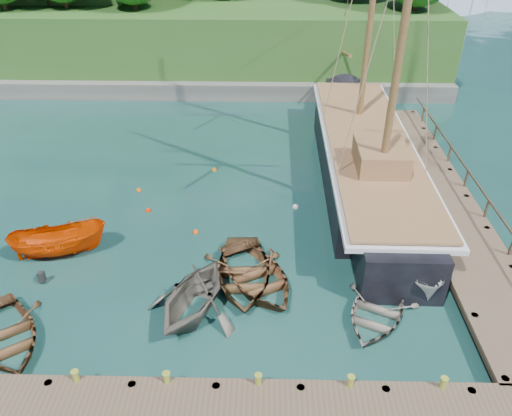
{
  "coord_description": "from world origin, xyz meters",
  "views": [
    {
      "loc": [
        2.16,
        -15.72,
        14.31
      ],
      "look_at": [
        1.74,
        3.38,
        2.0
      ],
      "focal_mm": 35.0,
      "sensor_mm": 36.0,
      "label": 1
    }
  ],
  "objects_px": {
    "rowboat_0": "(8,342)",
    "schooner": "(366,164)",
    "rowboat_2": "(243,280)",
    "motorboat_orange": "(62,254)",
    "rowboat_1": "(195,313)",
    "rowboat_3": "(375,317)",
    "rowboat_4": "(257,283)",
    "cabin_boat_white": "(408,279)"
  },
  "relations": [
    {
      "from": "motorboat_orange",
      "to": "cabin_boat_white",
      "type": "distance_m",
      "value": 15.68
    },
    {
      "from": "rowboat_1",
      "to": "rowboat_4",
      "type": "bearing_deg",
      "value": 57.86
    },
    {
      "from": "motorboat_orange",
      "to": "cabin_boat_white",
      "type": "height_order",
      "value": "motorboat_orange"
    },
    {
      "from": "rowboat_2",
      "to": "rowboat_4",
      "type": "bearing_deg",
      "value": -20.1
    },
    {
      "from": "rowboat_0",
      "to": "rowboat_4",
      "type": "xyz_separation_m",
      "value": [
        9.23,
        3.52,
        0.0
      ]
    },
    {
      "from": "rowboat_2",
      "to": "schooner",
      "type": "height_order",
      "value": "schooner"
    },
    {
      "from": "rowboat_4",
      "to": "motorboat_orange",
      "type": "xyz_separation_m",
      "value": [
        -9.05,
        1.8,
        0.0
      ]
    },
    {
      "from": "rowboat_1",
      "to": "schooner",
      "type": "distance_m",
      "value": 13.88
    },
    {
      "from": "rowboat_1",
      "to": "schooner",
      "type": "xyz_separation_m",
      "value": [
        8.48,
        10.94,
        1.09
      ]
    },
    {
      "from": "rowboat_2",
      "to": "schooner",
      "type": "relative_size",
      "value": 0.18
    },
    {
      "from": "rowboat_0",
      "to": "rowboat_3",
      "type": "bearing_deg",
      "value": -28.54
    },
    {
      "from": "rowboat_3",
      "to": "schooner",
      "type": "xyz_separation_m",
      "value": [
        1.31,
        10.99,
        1.09
      ]
    },
    {
      "from": "rowboat_3",
      "to": "rowboat_4",
      "type": "bearing_deg",
      "value": -176.84
    },
    {
      "from": "rowboat_2",
      "to": "cabin_boat_white",
      "type": "relative_size",
      "value": 1.15
    },
    {
      "from": "rowboat_1",
      "to": "rowboat_3",
      "type": "distance_m",
      "value": 7.17
    },
    {
      "from": "rowboat_2",
      "to": "rowboat_3",
      "type": "distance_m",
      "value": 5.73
    },
    {
      "from": "rowboat_1",
      "to": "cabin_boat_white",
      "type": "relative_size",
      "value": 1.03
    },
    {
      "from": "rowboat_0",
      "to": "motorboat_orange",
      "type": "height_order",
      "value": "motorboat_orange"
    },
    {
      "from": "rowboat_1",
      "to": "motorboat_orange",
      "type": "relative_size",
      "value": 1.01
    },
    {
      "from": "motorboat_orange",
      "to": "rowboat_1",
      "type": "bearing_deg",
      "value": -133.04
    },
    {
      "from": "rowboat_0",
      "to": "schooner",
      "type": "xyz_separation_m",
      "value": [
        15.26,
        12.59,
        1.09
      ]
    },
    {
      "from": "rowboat_0",
      "to": "rowboat_1",
      "type": "distance_m",
      "value": 6.99
    },
    {
      "from": "rowboat_0",
      "to": "cabin_boat_white",
      "type": "xyz_separation_m",
      "value": [
        15.79,
        3.92,
        0.0
      ]
    },
    {
      "from": "rowboat_1",
      "to": "rowboat_3",
      "type": "xyz_separation_m",
      "value": [
        7.17,
        -0.05,
        0.0
      ]
    },
    {
      "from": "rowboat_3",
      "to": "schooner",
      "type": "bearing_deg",
      "value": 108.48
    },
    {
      "from": "rowboat_0",
      "to": "schooner",
      "type": "bearing_deg",
      "value": 4.45
    },
    {
      "from": "rowboat_0",
      "to": "rowboat_2",
      "type": "relative_size",
      "value": 0.91
    },
    {
      "from": "rowboat_2",
      "to": "motorboat_orange",
      "type": "height_order",
      "value": "motorboat_orange"
    },
    {
      "from": "rowboat_1",
      "to": "rowboat_4",
      "type": "relative_size",
      "value": 0.91
    },
    {
      "from": "rowboat_2",
      "to": "rowboat_3",
      "type": "relative_size",
      "value": 1.19
    },
    {
      "from": "cabin_boat_white",
      "to": "schooner",
      "type": "xyz_separation_m",
      "value": [
        -0.53,
        8.67,
        1.09
      ]
    },
    {
      "from": "rowboat_1",
      "to": "motorboat_orange",
      "type": "distance_m",
      "value": 7.56
    },
    {
      "from": "rowboat_4",
      "to": "cabin_boat_white",
      "type": "bearing_deg",
      "value": -25.02
    },
    {
      "from": "rowboat_3",
      "to": "motorboat_orange",
      "type": "relative_size",
      "value": 0.95
    },
    {
      "from": "rowboat_0",
      "to": "schooner",
      "type": "distance_m",
      "value": 19.82
    },
    {
      "from": "rowboat_3",
      "to": "cabin_boat_white",
      "type": "bearing_deg",
      "value": 76.91
    },
    {
      "from": "rowboat_1",
      "to": "motorboat_orange",
      "type": "xyz_separation_m",
      "value": [
        -6.62,
        3.66,
        0.0
      ]
    },
    {
      "from": "motorboat_orange",
      "to": "rowboat_0",
      "type": "bearing_deg",
      "value": 164.08
    },
    {
      "from": "rowboat_2",
      "to": "rowboat_4",
      "type": "distance_m",
      "value": 0.63
    },
    {
      "from": "rowboat_0",
      "to": "cabin_boat_white",
      "type": "relative_size",
      "value": 1.04
    },
    {
      "from": "rowboat_1",
      "to": "rowboat_2",
      "type": "height_order",
      "value": "rowboat_1"
    },
    {
      "from": "rowboat_0",
      "to": "rowboat_2",
      "type": "bearing_deg",
      "value": -11.87
    }
  ]
}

